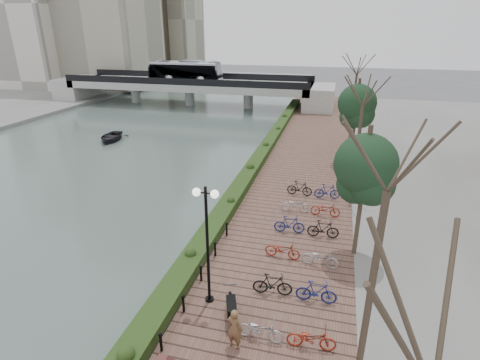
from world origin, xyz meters
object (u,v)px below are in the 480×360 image
(lamppost, at_px, (207,222))
(motorcycle, at_px, (231,307))
(boat, at_px, (111,137))
(pedestrian, at_px, (235,329))

(lamppost, distance_m, motorcycle, 3.41)
(lamppost, bearing_deg, motorcycle, -33.24)
(lamppost, xyz_separation_m, boat, (-18.00, 21.17, -3.72))
(lamppost, relative_size, pedestrian, 3.15)
(lamppost, bearing_deg, pedestrian, -51.54)
(lamppost, relative_size, motorcycle, 3.04)
(lamppost, height_order, motorcycle, lamppost)
(pedestrian, bearing_deg, motorcycle, -57.69)
(motorcycle, xyz_separation_m, boat, (-19.16, 21.92, -0.59))
(lamppost, distance_m, boat, 28.04)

